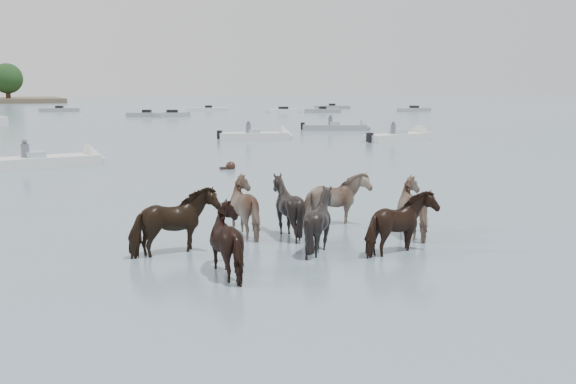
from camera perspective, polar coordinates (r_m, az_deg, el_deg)
name	(u,v)px	position (r m, az deg, el deg)	size (l,w,h in m)	color
ground	(250,275)	(13.06, -3.31, -7.25)	(400.00, 400.00, 0.00)	slate
pony_herd	(303,217)	(15.41, 1.29, -2.24)	(8.01, 5.17, 1.67)	black
swimming_pony	(230,167)	(29.46, -5.14, 2.22)	(0.72, 0.44, 0.44)	black
motorboat_b	(53,161)	(32.34, -19.87, 2.55)	(6.41, 2.50, 1.92)	silver
motorboat_c	(265,136)	(45.76, -2.06, 4.92)	(5.48, 2.92, 1.92)	silver
motorboat_d	(406,137)	(45.94, 10.27, 4.80)	(6.09, 2.93, 1.92)	silver
motorboat_e	(344,128)	(55.31, 4.92, 5.65)	(5.96, 3.91, 1.92)	gray
distant_flotilla	(44,114)	(86.26, -20.56, 6.42)	(106.95, 28.76, 0.93)	gray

